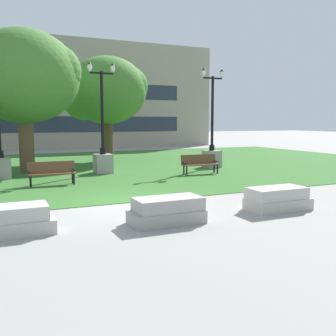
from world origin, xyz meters
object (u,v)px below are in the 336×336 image
lamp_post_left (212,148)px  lamp_post_right (103,151)px  concrete_block_center (11,221)px  park_bench_far_left (52,172)px  lamp_post_center (0,154)px  concrete_block_left (167,211)px  concrete_block_right (277,199)px  park_bench_far_right (200,163)px

lamp_post_left → lamp_post_right: (-5.92, 0.18, -0.00)m
concrete_block_center → park_bench_far_left: size_ratio=0.99×
park_bench_far_left → lamp_post_center: bearing=123.6°
concrete_block_center → concrete_block_left: bearing=-9.1°
concrete_block_right → park_bench_far_right: park_bench_far_right is taller
concrete_block_center → park_bench_far_right: (8.64, 6.91, 0.23)m
concrete_block_left → lamp_post_right: (1.06, 9.70, 0.76)m
park_bench_far_left → park_bench_far_right: size_ratio=1.00×
lamp_post_left → lamp_post_center: 10.44m
park_bench_far_left → lamp_post_left: (8.69, 2.44, 0.53)m
concrete_block_right → lamp_post_right: size_ratio=0.35×
lamp_post_left → lamp_post_center: lamp_post_center is taller
concrete_block_left → park_bench_far_right: (5.10, 7.48, 0.23)m
park_bench_far_right → concrete_block_right: bearing=-102.6°
concrete_block_center → concrete_block_right: 7.01m
concrete_block_left → park_bench_far_right: bearing=55.7°
concrete_block_right → lamp_post_center: 11.90m
lamp_post_right → park_bench_far_left: bearing=-136.5°
concrete_block_left → concrete_block_right: 3.44m
park_bench_far_right → lamp_post_center: 8.86m
concrete_block_left → lamp_post_right: size_ratio=0.35×
concrete_block_center → concrete_block_left: same height
concrete_block_left → lamp_post_right: 9.78m
concrete_block_left → concrete_block_right: size_ratio=1.00×
concrete_block_center → concrete_block_right: (6.99, -0.53, 0.00)m
lamp_post_right → concrete_block_center: bearing=-116.7°
park_bench_far_left → lamp_post_center: size_ratio=0.34×
park_bench_far_right → lamp_post_right: bearing=151.2°
concrete_block_left → park_bench_far_left: bearing=103.6°
concrete_block_right → park_bench_far_left: bearing=126.2°
park_bench_far_left → lamp_post_center: lamp_post_center is taller
concrete_block_center → lamp_post_right: (4.60, 9.13, 0.76)m
concrete_block_right → lamp_post_left: 10.14m
concrete_block_left → lamp_post_left: lamp_post_left is taller
concrete_block_left → park_bench_far_left: 7.28m
concrete_block_left → concrete_block_right: same height
concrete_block_center → park_bench_far_left: 6.76m
park_bench_far_left → concrete_block_right: bearing=-53.8°
concrete_block_right → park_bench_far_right: (1.66, 7.43, 0.23)m
park_bench_far_left → lamp_post_right: size_ratio=0.35×
park_bench_far_right → lamp_post_center: size_ratio=0.34×
lamp_post_center → lamp_post_left: bearing=-1.1°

